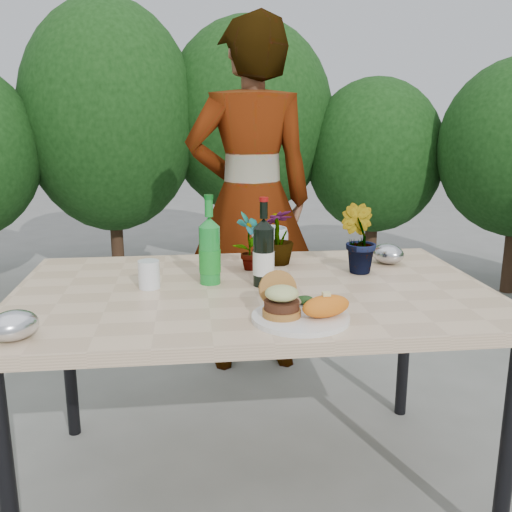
{
  "coord_description": "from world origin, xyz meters",
  "views": [
    {
      "loc": [
        -0.21,
        -1.84,
        1.32
      ],
      "look_at": [
        0.0,
        -0.08,
        0.88
      ],
      "focal_mm": 40.0,
      "sensor_mm": 36.0,
      "label": 1
    }
  ],
  "objects": [
    {
      "name": "blue_bowl",
      "position": [
        0.12,
        0.44,
        0.81
      ],
      "size": [
        0.2,
        0.2,
        0.12
      ],
      "primitive_type": "imported",
      "rotation": [
        0.0,
        0.0,
        -0.41
      ],
      "color": "silver",
      "rests_on": "patio_table"
    },
    {
      "name": "seedling_mid",
      "position": [
        0.41,
        0.15,
        0.88
      ],
      "size": [
        0.17,
        0.18,
        0.25
      ],
      "primitive_type": "imported",
      "rotation": [
        0.0,
        0.0,
        2.25
      ],
      "color": "#2B6121",
      "rests_on": "patio_table"
    },
    {
      "name": "patio_table",
      "position": [
        0.0,
        0.0,
        0.69
      ],
      "size": [
        1.6,
        1.0,
        0.75
      ],
      "color": "beige",
      "rests_on": "ground"
    },
    {
      "name": "ground",
      "position": [
        0.0,
        0.0,
        0.0
      ],
      "size": [
        80.0,
        80.0,
        0.0
      ],
      "primitive_type": "plane",
      "color": "slate",
      "rests_on": "ground"
    },
    {
      "name": "person",
      "position": [
        0.11,
        1.04,
        0.9
      ],
      "size": [
        0.68,
        0.46,
        1.79
      ],
      "primitive_type": "imported",
      "rotation": [
        0.0,
        0.0,
        3.2
      ],
      "color": "#A36D51",
      "rests_on": "ground"
    },
    {
      "name": "terracotta_pot",
      "position": [
        -1.35,
        1.8,
        0.07
      ],
      "size": [
        0.17,
        0.17,
        0.14
      ],
      "color": "#BE5131",
      "rests_on": "ground"
    },
    {
      "name": "seedling_right",
      "position": [
        0.13,
        0.3,
        0.86
      ],
      "size": [
        0.17,
        0.17,
        0.22
      ],
      "primitive_type": "imported",
      "rotation": [
        0.0,
        0.0,
        3.68
      ],
      "color": "#265D1F",
      "rests_on": "patio_table"
    },
    {
      "name": "plastic_cup",
      "position": [
        -0.35,
        0.04,
        0.8
      ],
      "size": [
        0.07,
        0.07,
        0.09
      ],
      "primitive_type": "cylinder",
      "color": "white",
      "rests_on": "patio_table"
    },
    {
      "name": "sweet_potato",
      "position": [
        0.17,
        -0.35,
        0.8
      ],
      "size": [
        0.17,
        0.12,
        0.06
      ],
      "primitive_type": "ellipsoid",
      "rotation": [
        0.0,
        0.0,
        0.35
      ],
      "color": "orange",
      "rests_on": "dinner_plate"
    },
    {
      "name": "seedling_left",
      "position": [
        0.01,
        0.23,
        0.86
      ],
      "size": [
        0.14,
        0.14,
        0.22
      ],
      "primitive_type": "imported",
      "rotation": [
        0.0,
        0.0,
        0.82
      ],
      "color": "#2B581E",
      "rests_on": "patio_table"
    },
    {
      "name": "dinner_plate",
      "position": [
        0.1,
        -0.33,
        0.76
      ],
      "size": [
        0.28,
        0.28,
        0.01
      ],
      "primitive_type": "cylinder",
      "color": "white",
      "rests_on": "patio_table"
    },
    {
      "name": "foil_packet_right",
      "position": [
        0.56,
        0.26,
        0.79
      ],
      "size": [
        0.16,
        0.17,
        0.08
      ],
      "primitive_type": "ellipsoid",
      "rotation": [
        0.0,
        0.0,
        2.17
      ],
      "color": "#B5B8BD",
      "rests_on": "patio_table"
    },
    {
      "name": "grilled_veg",
      "position": [
        0.12,
        -0.24,
        0.78
      ],
      "size": [
        0.08,
        0.05,
        0.03
      ],
      "color": "olive",
      "rests_on": "dinner_plate"
    },
    {
      "name": "wine_bottle",
      "position": [
        0.04,
        0.02,
        0.86
      ],
      "size": [
        0.07,
        0.07,
        0.3
      ],
      "rotation": [
        0.0,
        0.0,
        0.22
      ],
      "color": "black",
      "rests_on": "patio_table"
    },
    {
      "name": "foil_packet_left",
      "position": [
        -0.67,
        -0.38,
        0.79
      ],
      "size": [
        0.17,
        0.17,
        0.08
      ],
      "primitive_type": "ellipsoid",
      "rotation": [
        0.0,
        0.0,
        0.74
      ],
      "color": "silver",
      "rests_on": "patio_table"
    },
    {
      "name": "burger_stack",
      "position": [
        0.04,
        -0.31,
        0.81
      ],
      "size": [
        0.11,
        0.16,
        0.11
      ],
      "color": "#B7722D",
      "rests_on": "dinner_plate"
    },
    {
      "name": "sparkling_water",
      "position": [
        -0.14,
        0.07,
        0.86
      ],
      "size": [
        0.07,
        0.07,
        0.31
      ],
      "rotation": [
        0.0,
        0.0,
        -0.07
      ],
      "color": "#18882C",
      "rests_on": "patio_table"
    },
    {
      "name": "shrub_hedge",
      "position": [
        0.21,
        1.6,
        1.13
      ],
      "size": [
        6.86,
        5.14,
        2.19
      ],
      "color": "#382316",
      "rests_on": "ground"
    }
  ]
}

